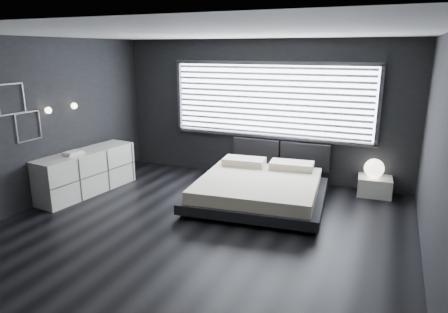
% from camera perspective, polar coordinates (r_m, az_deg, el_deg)
% --- Properties ---
extents(room, '(6.04, 6.00, 2.80)m').
position_cam_1_polar(room, '(5.65, -3.39, 2.84)').
color(room, black).
rests_on(room, ground).
extents(window, '(4.14, 0.09, 1.52)m').
position_cam_1_polar(window, '(8.02, 6.56, 7.92)').
color(window, white).
rests_on(window, ground).
extents(headboard, '(1.96, 0.16, 0.52)m').
position_cam_1_polar(headboard, '(8.09, 8.02, 0.44)').
color(headboard, black).
rests_on(headboard, ground).
extents(sconce_near, '(0.18, 0.11, 0.11)m').
position_cam_1_polar(sconce_near, '(7.38, -23.82, 6.06)').
color(sconce_near, silver).
rests_on(sconce_near, ground).
extents(sconce_far, '(0.18, 0.11, 0.11)m').
position_cam_1_polar(sconce_far, '(7.80, -20.64, 6.79)').
color(sconce_far, silver).
rests_on(sconce_far, ground).
extents(wall_art_upper, '(0.01, 0.48, 0.48)m').
position_cam_1_polar(wall_art_upper, '(7.03, -28.10, 7.24)').
color(wall_art_upper, '#47474C').
rests_on(wall_art_upper, ground).
extents(wall_art_lower, '(0.01, 0.48, 0.48)m').
position_cam_1_polar(wall_art_lower, '(7.25, -26.13, 3.89)').
color(wall_art_lower, '#47474C').
rests_on(wall_art_lower, ground).
extents(bed, '(2.42, 2.33, 0.58)m').
position_cam_1_polar(bed, '(6.96, 4.98, -4.53)').
color(bed, black).
rests_on(bed, ground).
extents(nightstand, '(0.62, 0.53, 0.34)m').
position_cam_1_polar(nightstand, '(7.82, 20.70, -3.98)').
color(nightstand, silver).
rests_on(nightstand, ground).
extents(orb_lamp, '(0.35, 0.35, 0.35)m').
position_cam_1_polar(orb_lamp, '(7.69, 20.65, -1.60)').
color(orb_lamp, white).
rests_on(orb_lamp, nightstand).
extents(dresser, '(0.79, 2.03, 0.79)m').
position_cam_1_polar(dresser, '(7.82, -19.04, -2.10)').
color(dresser, silver).
rests_on(dresser, ground).
extents(book_stack, '(0.30, 0.36, 0.07)m').
position_cam_1_polar(book_stack, '(7.53, -20.73, 0.47)').
color(book_stack, silver).
rests_on(book_stack, dresser).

